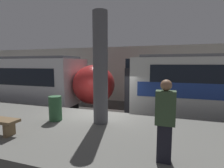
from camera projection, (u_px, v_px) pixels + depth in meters
name	position (u px, v px, depth m)	size (l,w,h in m)	color
ground_plane	(102.00, 136.00, 7.45)	(120.00, 120.00, 0.00)	#33302D
platform	(77.00, 145.00, 5.44)	(40.00, 4.12, 1.11)	slate
station_rear_barrier	(134.00, 74.00, 13.95)	(50.00, 0.15, 4.43)	#9E998E
support_pillar_near	(100.00, 69.00, 5.65)	(0.48, 0.48, 3.62)	#56565B
person_waiting	(165.00, 119.00, 3.42)	(0.38, 0.24, 1.66)	black
trash_bin	(55.00, 108.00, 6.05)	(0.44, 0.44, 0.85)	#2D5B38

